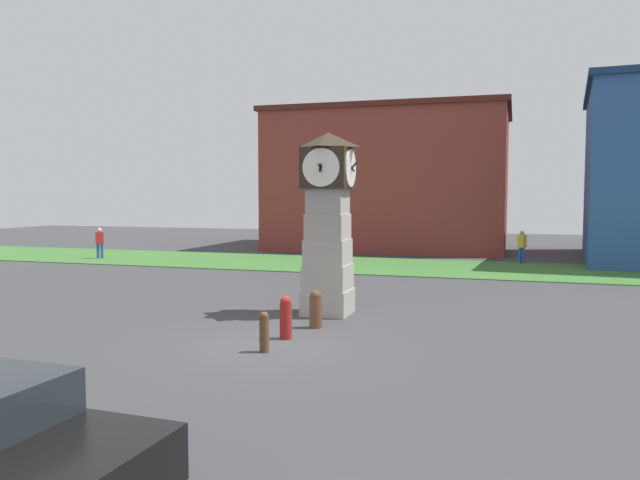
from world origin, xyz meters
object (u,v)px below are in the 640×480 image
(bollard_near_tower, at_px, (333,299))
(bollard_end_row, at_px, (264,332))
(bollard_mid_row, at_px, (316,309))
(pedestrian_by_cars, at_px, (522,245))
(clock_tower, at_px, (328,222))
(bollard_far_row, at_px, (286,317))
(pedestrian_near_bench, at_px, (100,241))

(bollard_near_tower, height_order, bollard_end_row, bollard_near_tower)
(bollard_near_tower, height_order, bollard_mid_row, bollard_mid_row)
(bollard_mid_row, relative_size, pedestrian_by_cars, 0.60)
(bollard_end_row, xyz_separation_m, pedestrian_by_cars, (5.39, 19.63, 0.47))
(bollard_mid_row, xyz_separation_m, pedestrian_by_cars, (5.09, 16.99, 0.43))
(bollard_near_tower, xyz_separation_m, bollard_mid_row, (0.01, -1.60, 0.02))
(clock_tower, bearing_deg, bollard_end_row, -90.97)
(clock_tower, height_order, bollard_far_row, clock_tower)
(bollard_end_row, bearing_deg, clock_tower, 89.03)
(bollard_mid_row, bearing_deg, bollard_near_tower, 90.22)
(bollard_mid_row, bearing_deg, bollard_end_row, -96.51)
(pedestrian_near_bench, bearing_deg, bollard_end_row, -44.47)
(clock_tower, height_order, pedestrian_near_bench, clock_tower)
(bollard_end_row, bearing_deg, bollard_near_tower, 86.02)
(bollard_mid_row, bearing_deg, bollard_far_row, -102.47)
(pedestrian_by_cars, bearing_deg, bollard_near_tower, -108.31)
(pedestrian_near_bench, bearing_deg, clock_tower, -34.69)
(pedestrian_by_cars, bearing_deg, clock_tower, -109.30)
(bollard_near_tower, relative_size, bollard_mid_row, 0.96)
(bollard_far_row, bearing_deg, clock_tower, 88.70)
(bollard_far_row, xyz_separation_m, bollard_end_row, (-0.00, -1.29, -0.07))
(clock_tower, xyz_separation_m, bollard_far_row, (-0.07, -3.17, -2.09))
(pedestrian_near_bench, xyz_separation_m, pedestrian_by_cars, (20.98, 4.32, -0.01))
(clock_tower, relative_size, bollard_far_row, 5.02)
(bollard_mid_row, bearing_deg, pedestrian_by_cars, 73.33)
(bollard_mid_row, xyz_separation_m, bollard_end_row, (-0.30, -2.64, -0.04))
(clock_tower, xyz_separation_m, bollard_end_row, (-0.08, -4.46, -2.16))
(bollard_far_row, distance_m, bollard_end_row, 1.30)
(bollard_end_row, relative_size, pedestrian_near_bench, 0.54)
(bollard_end_row, bearing_deg, pedestrian_near_bench, 135.53)
(clock_tower, height_order, bollard_end_row, clock_tower)
(bollard_near_tower, xyz_separation_m, pedestrian_by_cars, (5.09, 15.39, 0.45))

